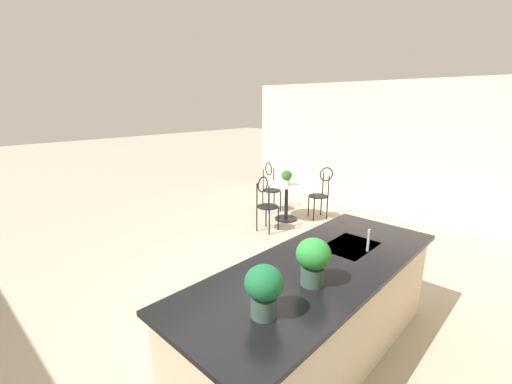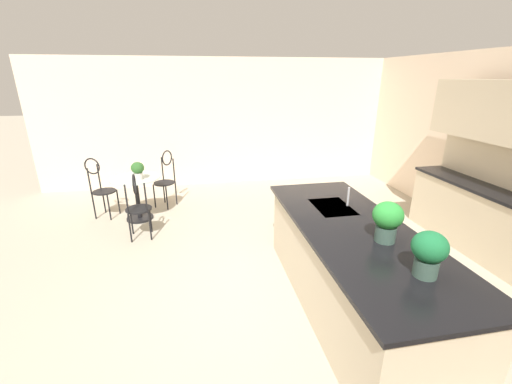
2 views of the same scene
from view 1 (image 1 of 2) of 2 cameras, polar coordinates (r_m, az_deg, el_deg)
ground_plane at (r=4.10m, az=1.90°, el=-18.64°), size 40.00×40.00×0.00m
wall_left_window at (r=7.25m, az=25.06°, el=6.33°), size 0.12×7.80×2.70m
kitchen_island at (r=3.22m, az=10.29°, el=-19.41°), size 2.80×1.06×0.92m
bistro_table at (r=6.62m, az=5.22°, el=-1.03°), size 0.80×0.80×0.74m
chair_near_window at (r=6.79m, az=11.09°, el=0.26°), size 0.53×0.53×1.04m
chair_by_island at (r=7.14m, az=2.50°, el=1.26°), size 0.49×0.52×1.04m
chair_toward_desk at (r=5.93m, az=1.70°, el=-1.60°), size 0.50×0.41×1.04m
sink_faucet at (r=3.31m, az=18.67°, el=-7.84°), size 0.02×0.02×0.22m
potted_plant_on_table at (r=6.37m, az=5.26°, el=2.59°), size 0.21×0.21×0.29m
potted_plant_counter_near at (r=2.60m, az=9.76°, el=-11.17°), size 0.26×0.26×0.37m
potted_plant_counter_far at (r=2.22m, az=1.36°, el=-16.09°), size 0.25×0.25×0.36m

